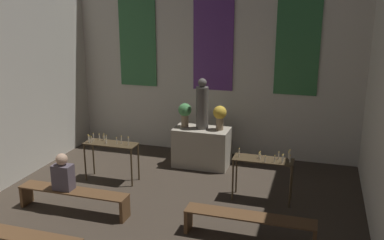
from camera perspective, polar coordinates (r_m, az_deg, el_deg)
The scene contains 11 objects.
wall_back at distance 10.63m, azimuth 2.94°, elevation 9.20°, with size 7.37×0.16×5.16m.
altar at distance 10.13m, azimuth 1.33°, elevation -3.60°, with size 1.29×0.75×0.92m.
statue at distance 9.84m, azimuth 1.37°, elevation 1.93°, with size 0.29×0.29×1.18m.
flower_vase_left at distance 10.01m, azimuth -0.95°, elevation 1.04°, with size 0.31×0.31×0.57m.
flower_vase_right at distance 9.79m, azimuth 3.73°, elevation 0.68°, with size 0.31×0.31×0.57m.
candle_rack_left at distance 9.37m, azimuth -10.79°, elevation -3.79°, with size 1.16×0.42×1.04m.
candle_rack_right at distance 8.42m, azimuth 9.51°, elevation -5.99°, with size 1.16×0.42×1.06m.
pew_third_left at distance 7.19m, azimuth -22.46°, elevation -14.55°, with size 2.14×0.36×0.43m.
pew_back_left at distance 8.31m, azimuth -15.54°, elevation -9.69°, with size 2.14×0.36×0.43m.
pew_back_right at distance 7.22m, azimuth 7.62°, elevation -13.27°, with size 2.14×0.36×0.43m.
person_seated at distance 8.24m, azimuth -16.84°, elevation -6.83°, with size 0.36×0.24×0.69m.
Camera 1 is at (2.58, -0.02, 3.79)m, focal length 40.00 mm.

